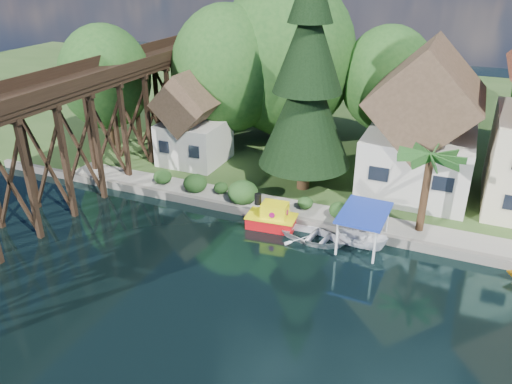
# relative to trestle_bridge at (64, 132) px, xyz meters

# --- Properties ---
(ground) EXTENTS (140.00, 140.00, 0.00)m
(ground) POSITION_rel_trestle_bridge_xyz_m (16.00, -5.17, -5.35)
(ground) COLOR black
(ground) RESTS_ON ground
(bank) EXTENTS (140.00, 52.00, 0.50)m
(bank) POSITION_rel_trestle_bridge_xyz_m (16.00, 28.83, -5.10)
(bank) COLOR #2A471C
(bank) RESTS_ON ground
(seawall) EXTENTS (60.00, 0.40, 0.62)m
(seawall) POSITION_rel_trestle_bridge_xyz_m (20.00, 2.83, -5.04)
(seawall) COLOR slate
(seawall) RESTS_ON ground
(promenade) EXTENTS (50.00, 2.60, 0.06)m
(promenade) POSITION_rel_trestle_bridge_xyz_m (22.00, 4.13, -4.82)
(promenade) COLOR gray
(promenade) RESTS_ON bank
(trestle_bridge) EXTENTS (4.12, 44.18, 9.30)m
(trestle_bridge) POSITION_rel_trestle_bridge_xyz_m (0.00, 0.00, 0.00)
(trestle_bridge) COLOR black
(trestle_bridge) RESTS_ON ground
(house_left) EXTENTS (7.64, 8.64, 11.02)m
(house_left) POSITION_rel_trestle_bridge_xyz_m (23.00, 10.83, -0.21)
(house_left) COLOR beige
(house_left) RESTS_ON bank
(shed) EXTENTS (5.09, 5.40, 7.85)m
(shed) POSITION_rel_trestle_bridge_xyz_m (5.00, 9.33, -1.52)
(shed) COLOR beige
(shed) RESTS_ON bank
(bg_trees) EXTENTS (49.90, 13.30, 10.57)m
(bg_trees) POSITION_rel_trestle_bridge_xyz_m (17.00, 16.08, 1.94)
(bg_trees) COLOR #382314
(bg_trees) RESTS_ON bank
(shrubs) EXTENTS (15.76, 2.47, 1.70)m
(shrubs) POSITION_rel_trestle_bridge_xyz_m (11.40, 4.09, -4.12)
(shrubs) COLOR #1B3F16
(shrubs) RESTS_ON bank
(conifer) EXTENTS (6.75, 6.75, 16.63)m
(conifer) POSITION_rel_trestle_bridge_xyz_m (15.24, 7.73, 3.16)
(conifer) COLOR #382314
(conifer) RESTS_ON bank
(palm_tree) EXTENTS (4.28, 4.28, 5.63)m
(palm_tree) POSITION_rel_trestle_bridge_xyz_m (24.19, 4.46, 0.06)
(palm_tree) COLOR #382314
(palm_tree) RESTS_ON bank
(tugboat) EXTENTS (3.43, 2.09, 2.38)m
(tugboat) POSITION_rel_trestle_bridge_xyz_m (15.00, 1.97, -4.64)
(tugboat) COLOR red
(tugboat) RESTS_ON ground
(boat_white_a) EXTENTS (4.55, 3.54, 0.86)m
(boat_white_a) POSITION_rel_trestle_bridge_xyz_m (18.16, 1.34, -4.92)
(boat_white_a) COLOR white
(boat_white_a) RESTS_ON ground
(boat_canopy) EXTENTS (3.26, 4.08, 2.57)m
(boat_canopy) POSITION_rel_trestle_bridge_xyz_m (21.08, 1.68, -4.25)
(boat_canopy) COLOR white
(boat_canopy) RESTS_ON ground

